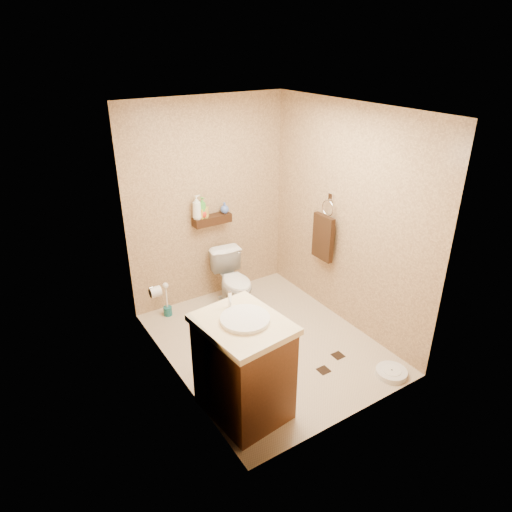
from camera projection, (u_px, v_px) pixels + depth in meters
ground at (267, 343)px, 4.86m from camera, size 2.50×2.50×0.00m
wall_back at (208, 203)px, 5.29m from camera, size 2.00×0.04×2.40m
wall_front at (362, 297)px, 3.38m from camera, size 2.00×0.04×2.40m
wall_left at (170, 265)px, 3.85m from camera, size 0.04×2.50×2.40m
wall_right at (347, 219)px, 4.82m from camera, size 0.04×2.50×2.40m
ceiling at (270, 108)px, 3.81m from camera, size 2.00×2.50×0.02m
wall_shelf at (212, 220)px, 5.30m from camera, size 0.46×0.14×0.10m
floor_accents at (271, 344)px, 4.82m from camera, size 1.18×1.37×0.01m
toilet at (234, 281)px, 5.38m from camera, size 0.45×0.70×0.67m
vanity at (243, 366)px, 3.79m from camera, size 0.69×0.81×1.06m
bathroom_scale at (391, 373)px, 4.38m from camera, size 0.39×0.39×0.06m
toilet_brush at (167, 304)px, 5.28m from camera, size 0.10×0.10×0.43m
towel_ring at (323, 235)px, 5.08m from camera, size 0.12×0.30×0.76m
toilet_paper at (155, 292)px, 4.64m from camera, size 0.12×0.11×0.12m
bottle_a at (197, 207)px, 5.13m from camera, size 0.11×0.11×0.28m
bottle_b at (200, 211)px, 5.18m from camera, size 0.11×0.11×0.17m
bottle_c at (202, 212)px, 5.19m from camera, size 0.15×0.15×0.15m
bottle_d at (202, 207)px, 5.17m from camera, size 0.12×0.12×0.25m
bottle_e at (205, 210)px, 5.20m from camera, size 0.11×0.11×0.18m
bottle_f at (225, 208)px, 5.34m from camera, size 0.12×0.12×0.13m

